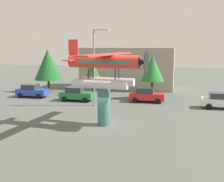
% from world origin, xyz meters
% --- Properties ---
extents(ground_plane, '(140.00, 140.00, 0.00)m').
position_xyz_m(ground_plane, '(0.00, 0.00, 0.00)').
color(ground_plane, '#515651').
extents(display_pedestal, '(1.10, 1.10, 3.37)m').
position_xyz_m(display_pedestal, '(0.00, 0.00, 1.68)').
color(display_pedestal, '#386B66').
rests_on(display_pedestal, ground).
extents(floatplane_monument, '(7.01, 10.46, 4.00)m').
position_xyz_m(floatplane_monument, '(0.13, -0.01, 5.04)').
color(floatplane_monument, silver).
rests_on(floatplane_monument, display_pedestal).
extents(car_near_blue, '(4.20, 2.02, 1.76)m').
position_xyz_m(car_near_blue, '(-12.89, 10.47, 0.88)').
color(car_near_blue, '#2847B7').
rests_on(car_near_blue, ground).
extents(car_mid_green, '(4.20, 2.02, 1.76)m').
position_xyz_m(car_mid_green, '(-6.18, 9.53, 0.88)').
color(car_mid_green, '#237A38').
rests_on(car_mid_green, ground).
extents(car_far_red, '(4.20, 2.02, 1.76)m').
position_xyz_m(car_far_red, '(2.47, 10.90, 0.88)').
color(car_far_red, red).
rests_on(car_far_red, ground).
extents(car_distant_white, '(4.20, 2.02, 1.76)m').
position_xyz_m(car_distant_white, '(10.80, 9.22, 0.88)').
color(car_distant_white, white).
rests_on(car_distant_white, ground).
extents(streetlight_primary, '(1.84, 0.28, 8.68)m').
position_xyz_m(streetlight_primary, '(-2.97, 7.33, 4.99)').
color(streetlight_primary, gray).
rests_on(streetlight_primary, ground).
extents(storefront_building, '(14.74, 6.44, 6.56)m').
position_xyz_m(storefront_building, '(-1.91, 22.00, 3.28)').
color(storefront_building, '#9E9384').
rests_on(storefront_building, ground).
extents(tree_west, '(4.06, 4.06, 6.38)m').
position_xyz_m(tree_west, '(-12.70, 15.07, 4.12)').
color(tree_west, brown).
rests_on(tree_west, ground).
extents(tree_east, '(2.81, 2.81, 4.73)m').
position_xyz_m(tree_east, '(-5.23, 13.46, 3.14)').
color(tree_east, brown).
rests_on(tree_east, ground).
extents(tree_center_back, '(2.99, 2.99, 5.68)m').
position_xyz_m(tree_center_back, '(2.90, 13.11, 3.99)').
color(tree_center_back, brown).
rests_on(tree_center_back, ground).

